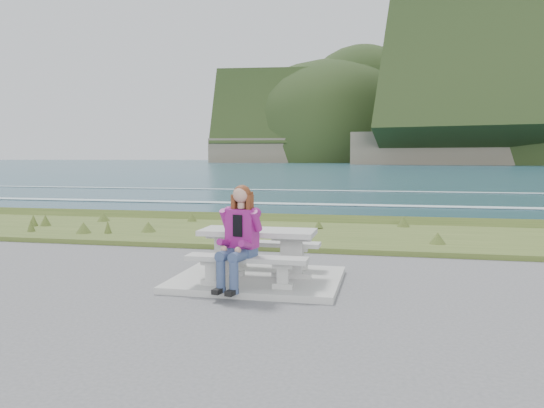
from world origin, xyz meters
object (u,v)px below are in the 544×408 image
object	(u,v)px
picnic_table	(258,240)
bench_seaward	(268,247)
bench_landward	(247,263)
seated_woman	(237,251)

from	to	relation	value
picnic_table	bench_seaward	world-z (taller)	picnic_table
bench_landward	seated_woman	bearing A→B (deg)	-127.54
bench_landward	seated_woman	distance (m)	0.26
bench_landward	seated_woman	size ratio (longest dim) A/B	1.21
seated_woman	bench_seaward	bearing A→B (deg)	98.97
picnic_table	bench_seaward	bearing A→B (deg)	90.00
picnic_table	seated_woman	world-z (taller)	seated_woman
picnic_table	bench_landward	xyz separation A→B (m)	(0.00, -0.70, -0.23)
picnic_table	bench_landward	size ratio (longest dim) A/B	1.00
picnic_table	bench_landward	bearing A→B (deg)	-90.00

